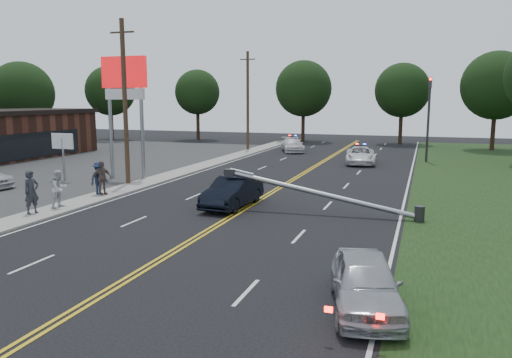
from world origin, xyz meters
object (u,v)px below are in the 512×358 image
at_px(pylon_sign, 125,88).
at_px(traffic_signal, 429,112).
at_px(utility_pole_far, 248,101).
at_px(bystander_b, 59,189).
at_px(waiting_sedan, 365,282).
at_px(emergency_b, 293,145).
at_px(fallen_streetlight, 331,196).
at_px(bystander_a, 31,192).
at_px(bystander_c, 99,178).
at_px(small_sign, 63,145).
at_px(utility_pole_mid, 125,102).
at_px(emergency_a, 360,155).
at_px(bystander_d, 102,178).
at_px(crashed_sedan, 232,192).

relative_size(pylon_sign, traffic_signal, 1.13).
relative_size(utility_pole_far, bystander_b, 5.50).
distance_m(utility_pole_far, waiting_sedan, 39.72).
bearing_deg(emergency_b, fallen_streetlight, -93.83).
xyz_separation_m(fallen_streetlight, bystander_a, (-12.83, -4.60, 0.20)).
bearing_deg(bystander_c, small_sign, 64.72).
bearing_deg(utility_pole_far, bystander_c, -88.74).
xyz_separation_m(utility_pole_mid, emergency_a, (12.38, 14.87, -4.39)).
relative_size(waiting_sedan, bystander_c, 2.30).
height_order(bystander_b, bystander_c, bystander_b).
height_order(traffic_signal, bystander_d, traffic_signal).
xyz_separation_m(fallen_streetlight, utility_pole_mid, (-13.39, 4.00, 4.17)).
height_order(traffic_signal, emergency_b, traffic_signal).
height_order(fallen_streetlight, waiting_sedan, fallen_streetlight).
distance_m(utility_pole_far, bystander_d, 26.04).
distance_m(pylon_sign, utility_pole_far, 20.06).
bearing_deg(traffic_signal, emergency_b, 161.88).
relative_size(crashed_sedan, bystander_c, 2.54).
bearing_deg(utility_pole_mid, emergency_a, 50.22).
relative_size(small_sign, utility_pole_far, 0.31).
relative_size(utility_pole_mid, emergency_b, 2.09).
bearing_deg(fallen_streetlight, waiting_sedan, -74.69).
xyz_separation_m(small_sign, emergency_b, (9.52, 22.18, -1.64)).
bearing_deg(crashed_sedan, utility_pole_far, 111.05).
relative_size(traffic_signal, utility_pole_far, 0.70).
bearing_deg(bystander_d, utility_pole_far, 28.77).
distance_m(small_sign, bystander_b, 9.13).
height_order(small_sign, bystander_c, small_sign).
bearing_deg(pylon_sign, waiting_sedan, -42.59).
bearing_deg(emergency_b, utility_pole_mid, -124.17).
height_order(small_sign, utility_pole_mid, utility_pole_mid).
relative_size(small_sign, emergency_b, 0.65).
bearing_deg(emergency_b, traffic_signal, -40.27).
distance_m(emergency_b, bystander_a, 31.06).
relative_size(utility_pole_mid, utility_pole_far, 1.00).
bearing_deg(bystander_a, bystander_d, 10.72).
relative_size(pylon_sign, bystander_c, 4.46).
bearing_deg(crashed_sedan, utility_pole_mid, 158.86).
height_order(small_sign, bystander_a, small_sign).
relative_size(pylon_sign, small_sign, 2.58).
bearing_deg(fallen_streetlight, bystander_c, 178.45).
bearing_deg(fallen_streetlight, small_sign, 167.60).
height_order(small_sign, crashed_sedan, small_sign).
bearing_deg(crashed_sedan, small_sign, 167.01).
relative_size(traffic_signal, bystander_d, 3.81).
height_order(utility_pole_mid, utility_pole_far, same).
distance_m(fallen_streetlight, emergency_b, 27.57).
relative_size(fallen_streetlight, bystander_c, 5.21).
distance_m(utility_pole_mid, bystander_d, 5.54).
distance_m(fallen_streetlight, waiting_sedan, 10.40).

